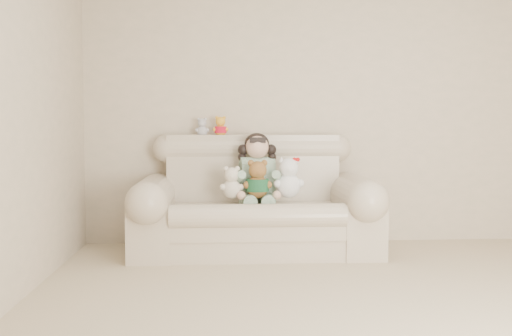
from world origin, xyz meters
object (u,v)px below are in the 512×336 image
Objects in this scene: seated_child at (257,168)px; white_cat at (289,173)px; brown_teddy at (258,175)px; sofa at (255,194)px; cream_teddy at (232,179)px.

seated_child is 0.32m from white_cat.
seated_child is at bearing 75.36° from brown_teddy.
brown_teddy is at bearing -85.03° from sofa.
seated_child is at bearing 141.38° from white_cat.
sofa is 0.35m from white_cat.
cream_teddy is (-0.48, -0.01, -0.05)m from white_cat.
sofa is 6.66× the size of cream_teddy.
sofa is at bearing -113.78° from seated_child.
seated_child reaches higher than cream_teddy.
white_cat is (0.25, -0.20, -0.04)m from seated_child.
brown_teddy is (-0.01, -0.21, -0.05)m from seated_child.
sofa is at bearing 82.98° from brown_teddy.
brown_teddy is (0.01, -0.13, 0.17)m from sofa.
seated_child is 0.22m from brown_teddy.
seated_child is 2.02× the size of cream_teddy.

